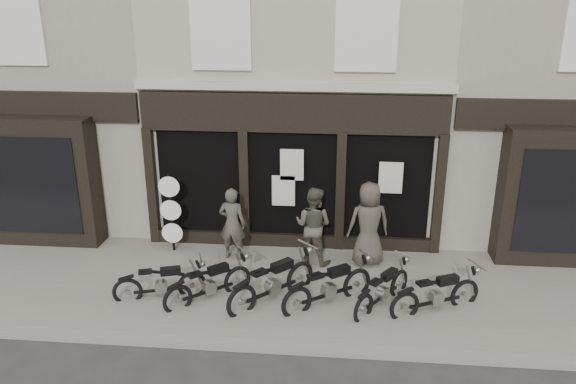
# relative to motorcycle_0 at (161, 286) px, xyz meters

# --- Properties ---
(ground_plane) EXTENTS (90.00, 90.00, 0.00)m
(ground_plane) POSITION_rel_motorcycle_0_xyz_m (2.47, -0.22, -0.36)
(ground_plane) COLOR #2D2B28
(ground_plane) RESTS_ON ground
(pavement) EXTENTS (30.00, 4.20, 0.12)m
(pavement) POSITION_rel_motorcycle_0_xyz_m (2.47, 0.68, -0.30)
(pavement) COLOR slate
(pavement) RESTS_ON ground_plane
(kerb) EXTENTS (30.00, 0.25, 0.13)m
(kerb) POSITION_rel_motorcycle_0_xyz_m (2.47, -1.47, -0.30)
(kerb) COLOR gray
(kerb) RESTS_ON ground_plane
(central_building) EXTENTS (7.30, 6.22, 8.34)m
(central_building) POSITION_rel_motorcycle_0_xyz_m (2.47, 5.74, 3.72)
(central_building) COLOR #A39A8B
(central_building) RESTS_ON ground
(neighbour_left) EXTENTS (5.60, 6.73, 8.34)m
(neighbour_left) POSITION_rel_motorcycle_0_xyz_m (-3.88, 5.68, 3.68)
(neighbour_left) COLOR gray
(neighbour_left) RESTS_ON ground
(neighbour_right) EXTENTS (5.60, 6.73, 8.34)m
(neighbour_right) POSITION_rel_motorcycle_0_xyz_m (8.82, 5.68, 3.68)
(neighbour_right) COLOR gray
(neighbour_right) RESTS_ON ground
(motorcycle_0) EXTENTS (1.85, 0.83, 0.92)m
(motorcycle_0) POSITION_rel_motorcycle_0_xyz_m (0.00, 0.00, 0.00)
(motorcycle_0) COLOR black
(motorcycle_0) RESTS_ON ground
(motorcycle_1) EXTENTS (1.66, 1.49, 0.96)m
(motorcycle_1) POSITION_rel_motorcycle_0_xyz_m (1.00, 0.03, 0.02)
(motorcycle_1) COLOR black
(motorcycle_1) RESTS_ON ground
(motorcycle_2) EXTENTS (1.74, 1.79, 1.07)m
(motorcycle_2) POSITION_rel_motorcycle_0_xyz_m (2.30, 0.11, 0.06)
(motorcycle_2) COLOR black
(motorcycle_2) RESTS_ON ground
(motorcycle_3) EXTENTS (1.86, 1.49, 1.03)m
(motorcycle_3) POSITION_rel_motorcycle_0_xyz_m (3.44, 0.07, 0.05)
(motorcycle_3) COLOR black
(motorcycle_3) RESTS_ON ground
(motorcycle_4) EXTENTS (1.33, 1.67, 0.92)m
(motorcycle_4) POSITION_rel_motorcycle_0_xyz_m (4.52, 0.14, 0.00)
(motorcycle_4) COLOR black
(motorcycle_4) RESTS_ON ground
(motorcycle_5) EXTENTS (1.89, 1.13, 0.98)m
(motorcycle_5) POSITION_rel_motorcycle_0_xyz_m (5.56, 0.01, 0.02)
(motorcycle_5) COLOR black
(motorcycle_5) RESTS_ON ground
(man_left) EXTENTS (0.69, 0.51, 1.74)m
(man_left) POSITION_rel_motorcycle_0_xyz_m (1.14, 1.91, 0.63)
(man_left) COLOR #443F38
(man_left) RESTS_ON pavement
(man_centre) EXTENTS (1.07, 0.96, 1.82)m
(man_centre) POSITION_rel_motorcycle_0_xyz_m (3.03, 1.88, 0.67)
(man_centre) COLOR #49453B
(man_centre) RESTS_ON pavement
(man_right) EXTENTS (1.07, 0.81, 1.96)m
(man_right) POSITION_rel_motorcycle_0_xyz_m (4.28, 1.92, 0.74)
(man_right) COLOR #423B37
(man_right) RESTS_ON pavement
(advert_sign_post) EXTENTS (0.51, 0.33, 2.09)m
(advert_sign_post) POSITION_rel_motorcycle_0_xyz_m (-0.38, 2.16, 0.65)
(advert_sign_post) COLOR black
(advert_sign_post) RESTS_ON ground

